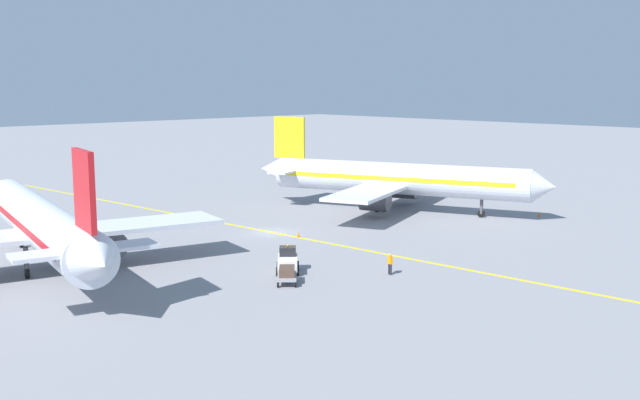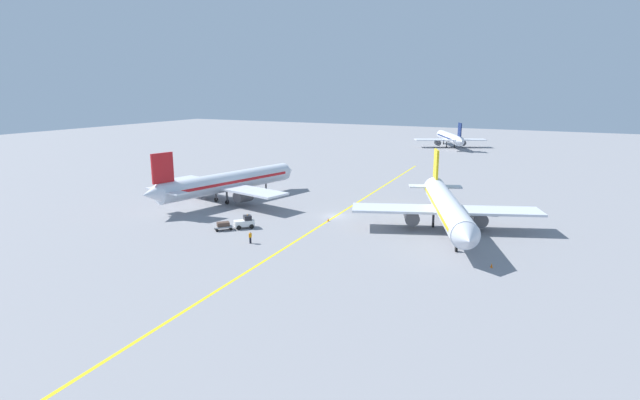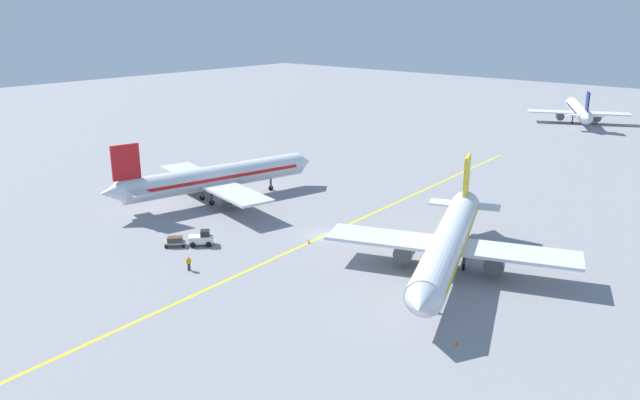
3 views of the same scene
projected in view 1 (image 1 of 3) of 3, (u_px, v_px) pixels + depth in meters
The scene contains 9 objects.
ground_plane at pixel (272, 233), 73.92m from camera, with size 400.00×400.00×0.00m, color gray.
apron_yellow_centreline at pixel (272, 233), 73.92m from camera, with size 0.40×120.00×0.01m, color yellow.
airplane_at_gate at pixel (42, 225), 58.19m from camera, with size 28.46×35.25×10.60m.
airplane_adjacent_stand at pixel (395, 179), 85.83m from camera, with size 27.98×34.16×10.60m.
baggage_tug_white at pixel (288, 261), 58.26m from camera, with size 3.14×3.22×2.11m.
baggage_cart_trailing at pixel (287, 273), 55.02m from camera, with size 2.79×2.86×1.24m.
ground_crew_worker at pixel (390, 263), 57.55m from camera, with size 0.27×0.58×1.68m.
traffic_cone_near_nose at pixel (539, 214), 82.77m from camera, with size 0.32×0.32×0.55m, color orange.
traffic_cone_mid_apron at pixel (298, 234), 71.63m from camera, with size 0.32×0.32×0.55m, color orange.
Camera 1 is at (-47.12, -55.33, 14.64)m, focal length 42.00 mm.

